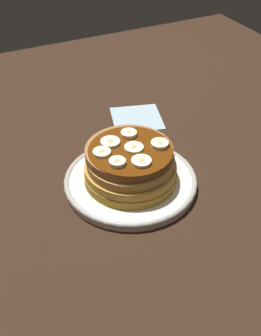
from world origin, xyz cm
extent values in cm
cube|color=black|center=(0.00, 0.00, -1.50)|extent=(140.00, 140.00, 3.00)
cylinder|color=silver|center=(0.00, 0.00, 0.73)|extent=(24.12, 24.12, 1.45)
torus|color=#A19E96|center=(0.00, 0.00, 1.24)|extent=(24.41, 24.41, 1.02)
cylinder|color=olive|center=(-0.41, -0.43, 2.25)|extent=(16.87, 16.87, 1.60)
cylinder|color=#B98735|center=(0.23, -0.16, 3.85)|extent=(16.56, 16.56, 1.60)
cylinder|color=#BC8945|center=(0.13, -0.02, 5.45)|extent=(15.67, 15.67, 1.60)
cylinder|color=#986336|center=(-0.59, 0.07, 7.05)|extent=(15.60, 15.60, 1.60)
cylinder|color=#592B0A|center=(0.00, 0.00, 7.93)|extent=(14.87, 14.87, 0.16)
cylinder|color=#FCF2BA|center=(0.44, 0.66, 8.16)|extent=(3.40, 3.40, 0.62)
cylinder|color=tan|center=(0.44, 0.66, 8.51)|extent=(0.95, 0.95, 0.08)
cylinder|color=#F0ECB9|center=(1.16, 5.13, 8.29)|extent=(3.16, 3.16, 0.88)
cylinder|color=tan|center=(1.16, 5.13, 8.77)|extent=(0.89, 0.89, 0.08)
cylinder|color=#F9E4BF|center=(-3.30, -2.38, 8.20)|extent=(3.52, 3.52, 0.69)
cylinder|color=tan|center=(-3.30, -2.38, 8.58)|extent=(0.99, 0.99, 0.08)
cylinder|color=#EDE8BD|center=(-4.11, 1.66, 8.31)|extent=(2.94, 2.94, 0.91)
cylinder|color=tan|center=(-4.11, 1.66, 8.80)|extent=(0.82, 0.82, 0.08)
cylinder|color=#EEEEBC|center=(-1.17, -4.90, 8.19)|extent=(3.13, 3.13, 0.67)
cylinder|color=tan|center=(-1.17, -4.90, 8.57)|extent=(0.88, 0.88, 0.08)
cylinder|color=beige|center=(4.11, -0.32, 8.22)|extent=(3.45, 3.45, 0.73)
cylinder|color=tan|center=(4.11, -0.32, 8.62)|extent=(0.97, 0.97, 0.08)
cylinder|color=#FDE0B5|center=(2.68, -3.74, 8.31)|extent=(2.86, 2.86, 0.91)
cylinder|color=tan|center=(2.68, -3.74, 8.80)|extent=(0.80, 0.80, 0.08)
cube|color=#99B2BF|center=(-20.18, 11.43, 0.15)|extent=(13.64, 13.64, 0.30)
camera|label=1|loc=(54.35, -26.54, 51.75)|focal=45.98mm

